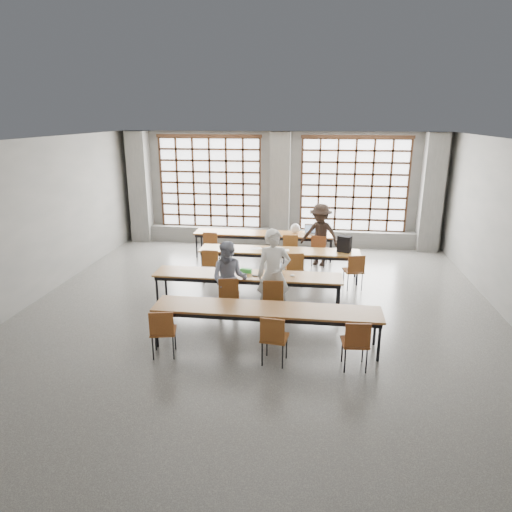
{
  "coord_description": "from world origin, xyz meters",
  "views": [
    {
      "loc": [
        1.09,
        -8.79,
        3.95
      ],
      "look_at": [
        -0.12,
        0.4,
        1.09
      ],
      "focal_mm": 32.0,
      "sensor_mm": 36.0,
      "label": 1
    }
  ],
  "objects": [
    {
      "name": "floor",
      "position": [
        0.0,
        0.0,
        0.0
      ],
      "size": [
        11.0,
        11.0,
        0.0
      ],
      "primitive_type": "plane",
      "color": "#4D4D4B",
      "rests_on": "ground"
    },
    {
      "name": "ceiling",
      "position": [
        0.0,
        0.0,
        3.5
      ],
      "size": [
        11.0,
        11.0,
        0.0
      ],
      "primitive_type": "plane",
      "rotation": [
        3.14,
        0.0,
        0.0
      ],
      "color": "silver",
      "rests_on": "floor"
    },
    {
      "name": "wall_back",
      "position": [
        0.0,
        5.5,
        1.75
      ],
      "size": [
        10.0,
        0.0,
        10.0
      ],
      "primitive_type": "plane",
      "rotation": [
        1.57,
        0.0,
        0.0
      ],
      "color": "#60605D",
      "rests_on": "floor"
    },
    {
      "name": "wall_front",
      "position": [
        0.0,
        -5.5,
        1.75
      ],
      "size": [
        10.0,
        0.0,
        10.0
      ],
      "primitive_type": "plane",
      "rotation": [
        -1.57,
        0.0,
        0.0
      ],
      "color": "#60605D",
      "rests_on": "floor"
    },
    {
      "name": "wall_left",
      "position": [
        -5.0,
        0.0,
        1.75
      ],
      "size": [
        0.0,
        11.0,
        11.0
      ],
      "primitive_type": "plane",
      "rotation": [
        1.57,
        0.0,
        1.57
      ],
      "color": "#60605D",
      "rests_on": "floor"
    },
    {
      "name": "column_left",
      "position": [
        -4.5,
        5.22,
        1.75
      ],
      "size": [
        0.6,
        0.55,
        3.5
      ],
      "primitive_type": "cube",
      "color": "#5D5D5A",
      "rests_on": "floor"
    },
    {
      "name": "column_mid",
      "position": [
        0.0,
        5.22,
        1.75
      ],
      "size": [
        0.6,
        0.55,
        3.5
      ],
      "primitive_type": "cube",
      "color": "#5D5D5A",
      "rests_on": "floor"
    },
    {
      "name": "column_right",
      "position": [
        4.5,
        5.22,
        1.75
      ],
      "size": [
        0.6,
        0.55,
        3.5
      ],
      "primitive_type": "cube",
      "color": "#5D5D5A",
      "rests_on": "floor"
    },
    {
      "name": "window_left",
      "position": [
        -2.25,
        5.42,
        1.9
      ],
      "size": [
        3.32,
        0.12,
        3.0
      ],
      "color": "white",
      "rests_on": "wall_back"
    },
    {
      "name": "window_right",
      "position": [
        2.25,
        5.42,
        1.9
      ],
      "size": [
        3.32,
        0.12,
        3.0
      ],
      "color": "white",
      "rests_on": "wall_back"
    },
    {
      "name": "sill_ledge",
      "position": [
        0.0,
        5.3,
        0.25
      ],
      "size": [
        9.8,
        0.35,
        0.5
      ],
      "primitive_type": "cube",
      "color": "#5D5D5A",
      "rests_on": "floor"
    },
    {
      "name": "desk_row_a",
      "position": [
        -0.34,
        3.83,
        0.66
      ],
      "size": [
        4.0,
        0.7,
        0.73
      ],
      "color": "brown",
      "rests_on": "floor"
    },
    {
      "name": "desk_row_b",
      "position": [
        0.24,
        2.14,
        0.66
      ],
      "size": [
        4.0,
        0.7,
        0.73
      ],
      "color": "brown",
      "rests_on": "floor"
    },
    {
      "name": "desk_row_c",
      "position": [
        -0.28,
        0.24,
        0.66
      ],
      "size": [
        4.0,
        0.7,
        0.73
      ],
      "color": "brown",
      "rests_on": "floor"
    },
    {
      "name": "desk_row_d",
      "position": [
        0.31,
        -1.48,
        0.66
      ],
      "size": [
        4.0,
        0.7,
        0.73
      ],
      "color": "brown",
      "rests_on": "floor"
    },
    {
      "name": "chair_back_left",
      "position": [
        -1.74,
        3.2,
        0.54
      ],
      "size": [
        0.43,
        0.43,
        0.88
      ],
      "color": "brown",
      "rests_on": "floor"
    },
    {
      "name": "chair_back_mid",
      "position": [
        0.46,
        3.2,
        0.54
      ],
      "size": [
        0.44,
        0.45,
        0.88
      ],
      "color": "brown",
      "rests_on": "floor"
    },
    {
      "name": "chair_back_right",
      "position": [
        1.24,
        3.2,
        0.54
      ],
      "size": [
        0.49,
        0.49,
        0.88
      ],
      "color": "brown",
      "rests_on": "floor"
    },
    {
      "name": "chair_mid_left",
      "position": [
        -1.36,
        1.51,
        0.54
      ],
      "size": [
        0.43,
        0.44,
        0.88
      ],
      "color": "brown",
      "rests_on": "floor"
    },
    {
      "name": "chair_mid_centre",
      "position": [
        0.66,
        1.51,
        0.54
      ],
      "size": [
        0.49,
        0.5,
        0.88
      ],
      "color": "brown",
      "rests_on": "floor"
    },
    {
      "name": "chair_mid_right",
      "position": [
        2.06,
        1.52,
        0.54
      ],
      "size": [
        0.5,
        0.51,
        0.88
      ],
      "color": "brown",
      "rests_on": "floor"
    },
    {
      "name": "chair_front_left",
      "position": [
        -0.56,
        -0.39,
        0.54
      ],
      "size": [
        0.48,
        0.48,
        0.88
      ],
      "color": "brown",
      "rests_on": "floor"
    },
    {
      "name": "chair_front_right",
      "position": [
        0.33,
        -0.39,
        0.54
      ],
      "size": [
        0.45,
        0.46,
        0.88
      ],
      "color": "brown",
      "rests_on": "floor"
    },
    {
      "name": "chair_near_left",
      "position": [
        -1.37,
        -2.11,
        0.54
      ],
      "size": [
        0.5,
        0.5,
        0.88
      ],
      "color": "brown",
      "rests_on": "floor"
    },
    {
      "name": "chair_near_mid",
      "position": [
        0.5,
        -2.11,
        0.54
      ],
      "size": [
        0.47,
        0.47,
        0.88
      ],
      "color": "maroon",
      "rests_on": "floor"
    },
    {
      "name": "chair_near_right",
      "position": [
        1.82,
        -2.11,
        0.54
      ],
      "size": [
        0.45,
        0.46,
        0.88
      ],
      "color": "brown",
      "rests_on": "floor"
    },
    {
      "name": "student_male",
      "position": [
        0.32,
        -0.26,
        0.92
      ],
      "size": [
        0.75,
        0.57,
        1.85
      ],
      "primitive_type": "imported",
      "rotation": [
        0.0,
        0.0,
        0.21
      ],
      "color": "silver",
      "rests_on": "floor"
    },
    {
      "name": "student_female",
      "position": [
        -0.58,
        -0.26,
        0.78
      ],
      "size": [
        0.77,
        0.6,
        1.57
      ],
      "primitive_type": "imported",
      "rotation": [
        0.0,
        0.0,
        -0.01
      ],
      "color": "#18234A",
      "rests_on": "floor"
    },
    {
      "name": "student_back",
      "position": [
        1.26,
        3.33,
        0.85
      ],
      "size": [
        1.25,
        0.99,
        1.7
      ],
      "primitive_type": "imported",
      "rotation": [
        0.0,
        0.0,
        -0.38
      ],
      "color": "black",
      "rests_on": "floor"
    },
    {
      "name": "laptop_front",
      "position": [
        0.27,
        0.35,
        0.79
      ],
      "size": [
        0.38,
        0.32,
        0.26
      ],
      "color": "silver",
      "rests_on": "desk_row_c"
    },
    {
      "name": "laptop_back",
      "position": [
        1.0,
        3.94,
        0.79
      ],
      "size": [
        0.38,
        0.32,
        0.26
      ],
      "color": "silver",
      "rests_on": "desk_row_a"
    },
    {
      "name": "mouse",
      "position": [
        0.67,
        0.22,
        0.75
      ],
      "size": [
        0.11,
        0.09,
        0.04
      ],
      "primitive_type": "ellipsoid",
      "rotation": [
        0.0,
        0.0,
        -0.35
      ],
      "color": "white",
      "rests_on": "desk_row_c"
    },
    {
      "name": "green_box",
      "position": [
        -0.33,
        0.32,
        0.78
      ],
      "size": [
        0.26,
        0.12,
        0.09
      ],
      "primitive_type": "cube",
      "rotation": [
        0.0,
        0.0,
        -0.13
      ],
      "color": "green",
      "rests_on": "desk_row_c"
    },
    {
      "name": "phone",
      "position": [
        -0.1,
        0.14,
        0.74
      ],
      "size": [
        0.13,
        0.07,
        0.01
      ],
      "primitive_type": "cube",
      "rotation": [
        0.0,
        0.0,
        -0.05
      ],
      "color": "black",
      "rests_on": "desk_row_c"
    },
    {
      "name": "paper_sheet_a",
      "position": [
        -0.36,
        2.19,
        0.73
      ],
      "size": [
        0.35,
        0.31,
        0.0
      ],
      "primitive_type": "cube",
      "rotation": [
        0.0,
        0.0,
        0.39
      ],
      "color": "white",
      "rests_on": "desk_row_b"
    },
    {
      "name": "paper_sheet_c",
      "position": [
        0.34,
        2.14,
        0.73
      ],
      "size": [
        0.32,
        0.24,
        0.0
      ],
      "primitive_type": "cube",
      "rotation": [
        0.0,
        0.0,
        0.1
      ],
      "color": "white",
      "rests_on": "desk_row_b"
    },
    {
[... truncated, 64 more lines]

